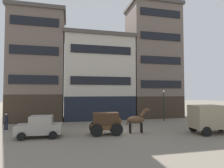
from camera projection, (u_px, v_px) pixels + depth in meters
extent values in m
plane|color=slate|center=(118.00, 132.00, 18.12)|extent=(120.00, 120.00, 0.00)
cube|color=#33281E|center=(37.00, 107.00, 25.63)|extent=(6.90, 5.49, 3.56)
cube|color=#66564C|center=(38.00, 55.00, 25.94)|extent=(6.90, 5.49, 11.02)
cube|color=#47423D|center=(39.00, 14.00, 26.19)|extent=(7.40, 5.99, 0.50)
cube|color=black|center=(34.00, 80.00, 23.06)|extent=(5.79, 0.12, 1.10)
cube|color=black|center=(35.00, 50.00, 23.22)|extent=(5.79, 0.12, 1.10)
cube|color=black|center=(35.00, 21.00, 23.38)|extent=(5.79, 0.12, 1.10)
cube|color=black|center=(98.00, 107.00, 27.59)|extent=(9.80, 5.49, 3.28)
cube|color=#B7AD9E|center=(98.00, 68.00, 27.84)|extent=(9.80, 5.49, 8.42)
cube|color=#47423D|center=(98.00, 38.00, 28.04)|extent=(10.30, 5.99, 0.50)
cube|color=black|center=(102.00, 81.00, 25.03)|extent=(8.23, 0.12, 1.10)
cube|color=black|center=(102.00, 50.00, 25.21)|extent=(8.23, 0.12, 1.10)
cube|color=#33281E|center=(153.00, 106.00, 29.64)|extent=(7.59, 5.49, 3.23)
cube|color=#66564C|center=(153.00, 52.00, 30.01)|extent=(7.59, 5.49, 14.08)
cube|color=#47423D|center=(152.00, 8.00, 30.33)|extent=(8.09, 5.99, 0.50)
cube|color=black|center=(162.00, 84.00, 27.06)|extent=(6.37, 0.12, 1.10)
cube|color=black|center=(161.00, 60.00, 27.21)|extent=(6.37, 0.12, 1.10)
cube|color=black|center=(161.00, 36.00, 27.36)|extent=(6.37, 0.12, 1.10)
cube|color=black|center=(161.00, 13.00, 27.52)|extent=(6.37, 0.12, 1.10)
cube|color=brown|center=(106.00, 127.00, 16.86)|extent=(2.77, 1.45, 0.36)
cube|color=#3D2819|center=(106.00, 119.00, 16.90)|extent=(2.35, 1.23, 1.10)
cube|color=brown|center=(118.00, 121.00, 17.09)|extent=(0.46, 1.06, 0.50)
cylinder|color=black|center=(114.00, 127.00, 17.71)|extent=(1.10, 0.14, 1.10)
cylinder|color=black|center=(117.00, 130.00, 16.32)|extent=(1.10, 0.14, 1.10)
cylinder|color=black|center=(95.00, 127.00, 17.40)|extent=(1.10, 0.14, 1.10)
cylinder|color=black|center=(96.00, 131.00, 16.00)|extent=(1.10, 0.14, 1.10)
ellipsoid|color=#513823|center=(136.00, 120.00, 17.56)|extent=(1.73, 0.70, 0.70)
cylinder|color=#513823|center=(143.00, 113.00, 17.71)|extent=(0.68, 0.36, 0.76)
ellipsoid|color=#513823|center=(147.00, 110.00, 17.80)|extent=(0.57, 0.27, 0.30)
cylinder|color=#513823|center=(127.00, 122.00, 17.41)|extent=(0.27, 0.12, 0.65)
cylinder|color=black|center=(141.00, 127.00, 17.80)|extent=(0.14, 0.14, 0.95)
cylinder|color=black|center=(142.00, 128.00, 17.45)|extent=(0.14, 0.14, 0.95)
cylinder|color=black|center=(130.00, 128.00, 17.61)|extent=(0.14, 0.14, 0.95)
cylinder|color=black|center=(131.00, 129.00, 17.25)|extent=(0.14, 0.14, 0.95)
cube|color=maroon|center=(224.00, 119.00, 17.65)|extent=(1.48, 1.77, 1.50)
cube|color=gray|center=(207.00, 117.00, 17.34)|extent=(2.89, 2.04, 2.10)
cylinder|color=black|center=(220.00, 126.00, 18.63)|extent=(0.85, 0.26, 0.84)
cylinder|color=black|center=(193.00, 127.00, 18.08)|extent=(0.85, 0.26, 0.84)
cylinder|color=black|center=(207.00, 132.00, 16.22)|extent=(0.85, 0.26, 0.84)
cube|color=gray|center=(39.00, 129.00, 15.82)|extent=(3.76, 1.73, 0.80)
cube|color=gray|center=(41.00, 120.00, 15.88)|extent=(1.85, 1.51, 0.70)
cube|color=silver|center=(31.00, 122.00, 15.71)|extent=(0.38, 1.32, 0.56)
cylinder|color=black|center=(21.00, 137.00, 14.74)|extent=(0.67, 0.20, 0.66)
cylinder|color=black|center=(27.00, 132.00, 16.39)|extent=(0.67, 0.20, 0.66)
cylinder|color=black|center=(53.00, 135.00, 15.21)|extent=(0.67, 0.20, 0.66)
cylinder|color=black|center=(55.00, 131.00, 16.86)|extent=(0.67, 0.20, 0.66)
cylinder|color=black|center=(5.00, 126.00, 18.94)|extent=(0.16, 0.16, 0.85)
cylinder|color=black|center=(7.00, 126.00, 18.99)|extent=(0.16, 0.16, 0.85)
cylinder|color=black|center=(6.00, 118.00, 19.00)|extent=(0.39, 0.39, 0.62)
sphere|color=tan|center=(6.00, 114.00, 19.02)|extent=(0.22, 0.22, 0.22)
cylinder|color=black|center=(6.00, 113.00, 19.02)|extent=(0.28, 0.28, 0.02)
cylinder|color=black|center=(6.00, 113.00, 19.02)|extent=(0.18, 0.18, 0.09)
cylinder|color=black|center=(164.00, 107.00, 25.11)|extent=(0.12, 0.12, 3.80)
sphere|color=silver|center=(164.00, 91.00, 25.19)|extent=(0.32, 0.32, 0.32)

